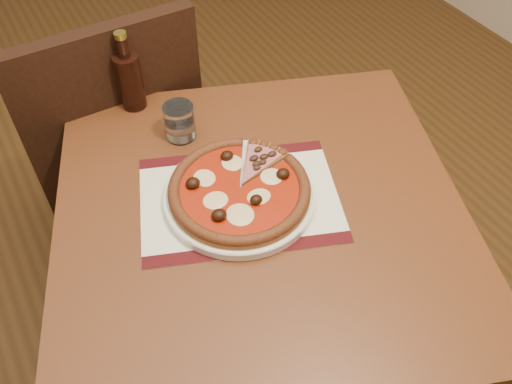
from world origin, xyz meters
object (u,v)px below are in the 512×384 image
(pizza, at_px, (239,189))
(plate, at_px, (240,196))
(water_glass, at_px, (180,122))
(bottle, at_px, (129,79))
(table, at_px, (261,239))
(chair_far, at_px, (114,139))

(pizza, bearing_deg, plate, 36.82)
(plate, relative_size, water_glass, 3.71)
(bottle, bearing_deg, plate, -79.23)
(plate, xyz_separation_m, bottle, (-0.07, 0.38, 0.06))
(water_glass, bearing_deg, plate, -84.44)
(pizza, height_order, bottle, bottle)
(table, relative_size, pizza, 3.69)
(plate, relative_size, bottle, 1.56)
(water_glass, relative_size, bottle, 0.42)
(chair_far, xyz_separation_m, pizza, (0.11, -0.53, 0.24))
(table, distance_m, water_glass, 0.31)
(chair_far, height_order, water_glass, chair_far)
(chair_far, relative_size, water_glass, 11.60)
(water_glass, bearing_deg, pizza, -84.50)
(chair_far, distance_m, pizza, 0.59)
(chair_far, distance_m, plate, 0.59)
(table, relative_size, bottle, 5.35)
(chair_far, xyz_separation_m, plate, (0.11, -0.53, 0.22))
(chair_far, xyz_separation_m, water_glass, (0.09, -0.30, 0.25))
(water_glass, bearing_deg, bottle, 108.28)
(chair_far, bearing_deg, bottle, 105.21)
(table, relative_size, plate, 3.43)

